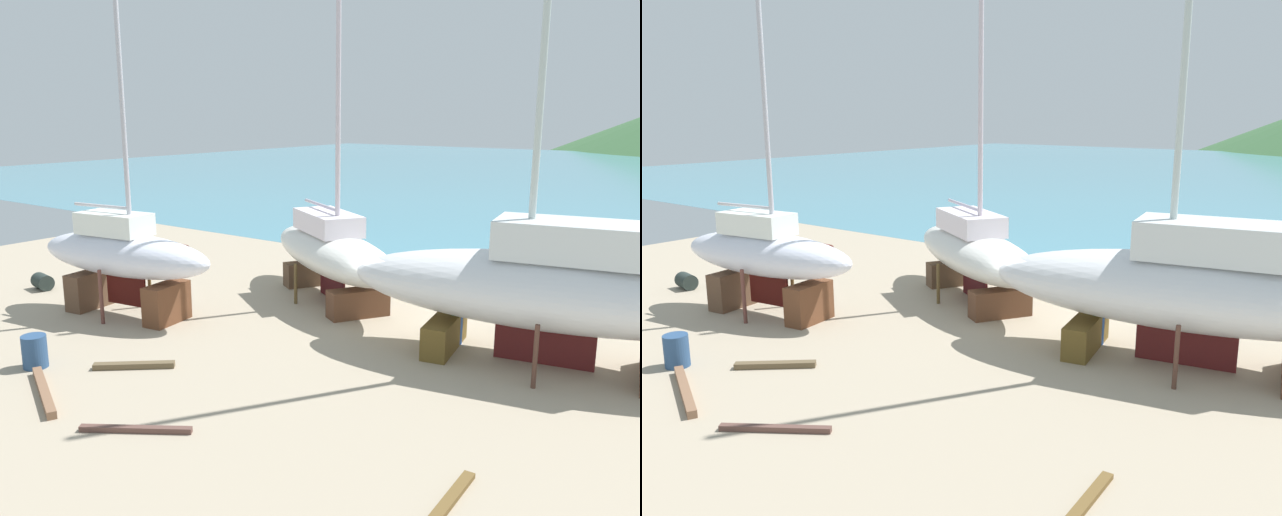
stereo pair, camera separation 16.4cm
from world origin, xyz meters
TOP-DOWN VIEW (x-y plane):
  - ground_plane at (0.00, -2.65)m, footprint 45.36×45.36m
  - sailboat_large_starboard at (-3.64, 1.77)m, footprint 8.75×6.71m
  - sailboat_mid_port at (4.57, 0.09)m, footprint 11.19×5.10m
  - sailboat_far_slipway at (-8.07, -3.79)m, footprint 7.11×2.99m
  - worker at (2.03, 0.07)m, footprint 0.29×0.46m
  - barrel_by_slipway at (-13.27, -3.72)m, footprint 0.93×0.73m
  - barrel_tar_black at (-6.21, -8.14)m, footprint 0.80×0.80m
  - barrel_tipped_left at (-13.74, 3.52)m, footprint 0.94×0.59m
  - timber_long_fore at (-4.05, -6.64)m, footprint 1.75×1.55m
  - timber_long_aft at (-4.41, -8.99)m, footprint 2.78×1.42m
  - timber_short_skew at (-1.14, -8.86)m, footprint 2.08×1.47m
  - timber_plank_near at (5.31, -7.28)m, footprint 0.34×2.03m

SIDE VIEW (x-z plane):
  - ground_plane at x=0.00m, z-range 0.00..0.00m
  - timber_plank_near at x=5.31m, z-range 0.00..0.10m
  - timber_short_skew at x=-1.14m, z-range 0.00..0.13m
  - timber_long_fore at x=-4.05m, z-range 0.00..0.16m
  - timber_long_aft at x=-4.41m, z-range 0.00..0.19m
  - barrel_tipped_left at x=-13.74m, z-range 0.00..0.55m
  - barrel_by_slipway at x=-13.27m, z-range 0.00..0.60m
  - barrel_tar_black at x=-6.21m, z-range 0.00..0.87m
  - worker at x=2.03m, z-range 0.03..1.79m
  - sailboat_large_starboard at x=-3.64m, z-range -4.67..8.23m
  - sailboat_far_slipway at x=-8.07m, z-range -4.05..8.08m
  - sailboat_mid_port at x=4.57m, z-range -6.12..10.38m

